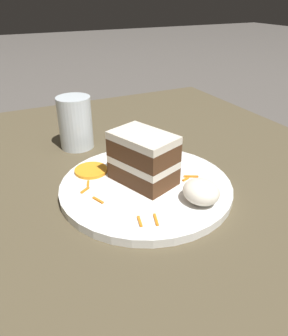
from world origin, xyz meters
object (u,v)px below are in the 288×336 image
at_px(cake_slice, 145,158).
at_px(cream_dollop, 201,192).
at_px(plate, 144,187).
at_px(orange_garnish, 91,170).
at_px(drinking_glass, 76,126).

relative_size(cake_slice, cream_dollop, 2.04).
bearing_deg(plate, cake_slice, -36.29).
distance_m(cream_dollop, orange_garnish, 0.22).
height_order(orange_garnish, drinking_glass, drinking_glass).
bearing_deg(orange_garnish, plate, -139.83).
bearing_deg(cream_dollop, plate, 32.81).
distance_m(cake_slice, cream_dollop, 0.12).
distance_m(orange_garnish, drinking_glass, 0.16).
bearing_deg(cake_slice, cream_dollop, 96.20).
bearing_deg(orange_garnish, cream_dollop, -143.47).
bearing_deg(orange_garnish, drinking_glass, -6.30).
bearing_deg(drinking_glass, orange_garnish, 173.70).
xyz_separation_m(plate, cream_dollop, (-0.09, -0.06, 0.03)).
xyz_separation_m(plate, cake_slice, (0.01, -0.01, 0.05)).
distance_m(plate, drinking_glass, 0.25).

